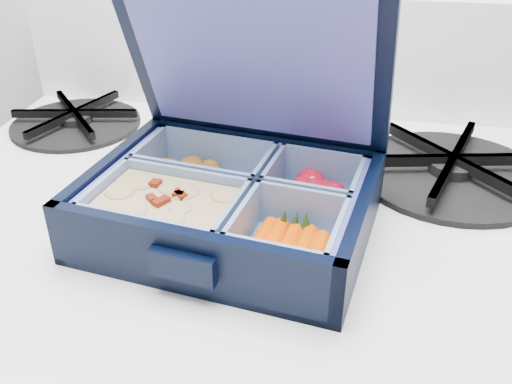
# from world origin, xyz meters

# --- Properties ---
(bento_box) EXTENTS (0.26, 0.22, 0.06)m
(bento_box) POSITION_xyz_m (0.38, 1.64, 0.97)
(bento_box) COLOR black
(bento_box) RESTS_ON stove
(burner_grate) EXTENTS (0.23, 0.23, 0.03)m
(burner_grate) POSITION_xyz_m (0.58, 1.78, 0.95)
(burner_grate) COLOR black
(burner_grate) RESTS_ON stove
(burner_grate_rear) EXTENTS (0.18, 0.18, 0.02)m
(burner_grate_rear) POSITION_xyz_m (0.15, 1.83, 0.95)
(burner_grate_rear) COLOR black
(burner_grate_rear) RESTS_ON stove
(fork) EXTENTS (0.14, 0.12, 0.01)m
(fork) POSITION_xyz_m (0.50, 1.78, 0.94)
(fork) COLOR #B7B7B7
(fork) RESTS_ON stove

